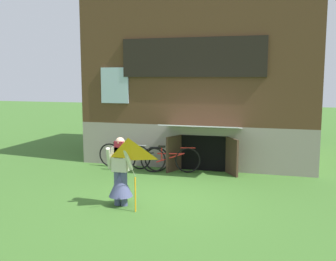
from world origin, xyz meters
TOP-DOWN VIEW (x-y plane):
  - ground_plane at (0.00, 0.00)m, footprint 60.00×60.00m
  - log_house at (-0.00, 5.57)m, footprint 7.22×6.26m
  - person at (-0.74, -0.71)m, footprint 0.60×0.52m
  - kite at (-0.37, -1.17)m, footprint 0.80×0.71m
  - bicycle_red at (-0.51, 2.45)m, footprint 1.72×0.45m
  - bicycle_black at (-1.42, 2.37)m, footprint 1.73×0.30m
  - bicycle_silver at (-2.03, 2.64)m, footprint 1.74×0.16m

SIDE VIEW (x-z plane):
  - ground_plane at x=0.00m, z-range 0.00..0.00m
  - bicycle_silver at x=-2.03m, z-range -0.01..0.78m
  - bicycle_black at x=-1.42m, z-range -0.01..0.78m
  - bicycle_red at x=-0.51m, z-range -0.01..0.79m
  - person at x=-0.74m, z-range -0.12..1.38m
  - kite at x=-0.37m, z-range 0.46..1.98m
  - log_house at x=0.00m, z-range 0.00..5.27m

